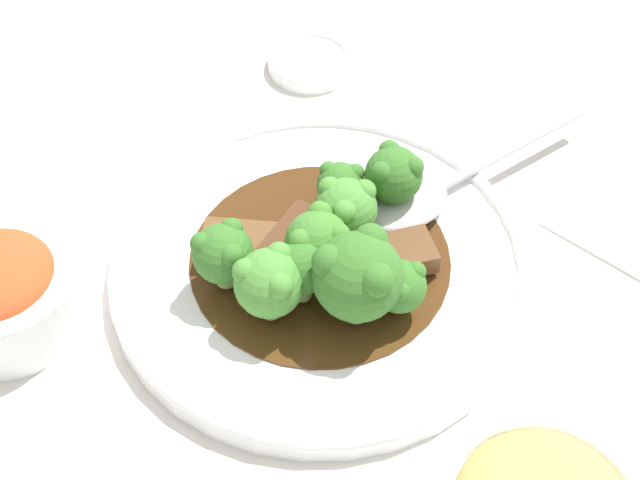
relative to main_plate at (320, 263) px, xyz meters
name	(u,v)px	position (x,y,z in m)	size (l,w,h in m)	color
ground_plane	(320,273)	(0.00, 0.00, -0.01)	(4.00, 4.00, 0.00)	silver
main_plate	(320,263)	(0.00, 0.00, 0.00)	(0.28, 0.28, 0.02)	white
beef_strip_0	(299,237)	(0.00, 0.02, 0.02)	(0.05, 0.03, 0.01)	#56331E
beef_strip_1	(247,244)	(-0.02, 0.04, 0.02)	(0.05, 0.07, 0.01)	brown
beef_strip_2	(382,259)	(0.01, -0.04, 0.02)	(0.07, 0.07, 0.02)	brown
broccoli_floret_0	(269,282)	(-0.06, 0.01, 0.04)	(0.04, 0.04, 0.05)	#8EB756
broccoli_floret_1	(302,267)	(-0.04, -0.01, 0.04)	(0.03, 0.03, 0.05)	#7FA84C
broccoli_floret_2	(340,185)	(0.05, 0.01, 0.03)	(0.03, 0.03, 0.04)	#8EB756
broccoli_floret_3	(358,275)	(-0.03, -0.04, 0.05)	(0.06, 0.06, 0.06)	#8EB756
broccoli_floret_4	(318,242)	(-0.01, -0.01, 0.04)	(0.04, 0.04, 0.05)	#7FA84C
broccoli_floret_5	(400,286)	(-0.02, -0.06, 0.03)	(0.03, 0.03, 0.04)	#8EB756
broccoli_floret_6	(223,253)	(-0.05, 0.04, 0.04)	(0.04, 0.04, 0.05)	#8EB756
broccoli_floret_7	(394,174)	(0.06, -0.02, 0.04)	(0.04, 0.04, 0.05)	#8EB756
broccoli_floret_8	(346,208)	(0.02, -0.01, 0.04)	(0.04, 0.04, 0.05)	#7FA84C
serving_spoon	(419,195)	(0.07, -0.04, 0.02)	(0.19, 0.12, 0.01)	silver
side_bowl_kimchi	(0,292)	(-0.13, 0.16, 0.02)	(0.09, 0.09, 0.06)	white
sauce_dish	(310,61)	(0.19, 0.11, 0.00)	(0.07, 0.07, 0.01)	white
paper_napkin	(633,217)	(0.14, -0.18, -0.01)	(0.12, 0.12, 0.01)	white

